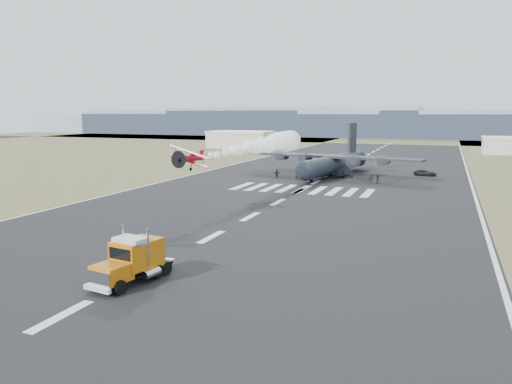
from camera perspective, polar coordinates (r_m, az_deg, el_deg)
The scene contains 21 objects.
ground at distance 47.38m, azimuth -11.55°, elevation -8.40°, with size 500.00×500.00×0.00m, color black.
scrub_far at distance 269.46m, azimuth 15.78°, elevation 5.78°, with size 500.00×80.00×0.00m, color brown.
runway_markings at distance 101.98m, azimuth 6.81°, elevation 1.11°, with size 60.00×260.00×0.01m, color silver, non-canonical shape.
ridge_seg_a at distance 370.21m, azimuth -15.57°, elevation 7.62°, with size 150.00×50.00×13.00m, color #7E8EA0.
ridge_seg_b at distance 335.74m, azimuth -6.52°, elevation 7.94°, with size 150.00×50.00×15.00m, color #7E8EA0.
ridge_seg_c at distance 311.19m, azimuth 4.27°, elevation 8.07°, with size 150.00×50.00×17.00m, color #7E8EA0.
ridge_seg_d at distance 299.07m, azimuth 16.37°, elevation 7.30°, with size 150.00×50.00×13.00m, color #7E8EA0.
hangar_left at distance 198.63m, azimuth -1.76°, elevation 6.03°, with size 24.50×14.50×6.70m.
semi_truck at distance 43.29m, azimuth -13.98°, elevation -7.55°, with size 3.90×8.78×3.86m.
aerobatic_biplane at distance 68.17m, azimuth -7.60°, elevation 3.90°, with size 6.40×5.86×3.25m.
smoke_trail at distance 97.44m, azimuth 2.44°, elevation 5.70°, with size 4.25×40.31×4.11m.
transport_aircraft at distance 112.98m, azimuth 8.92°, elevation 3.36°, with size 39.96×32.74×11.56m.
support_vehicle at distance 118.12m, azimuth 18.77°, elevation 2.11°, with size 2.27×4.93×1.37m, color black.
crew_a at distance 105.35m, azimuth 4.66°, elevation 1.86°, with size 0.62×0.51×1.71m, color black.
crew_b at distance 109.26m, azimuth 9.88°, elevation 2.02°, with size 0.84×0.52×1.72m, color black.
crew_c at distance 102.37m, azimuth 13.00°, elevation 1.49°, with size 1.20×0.56×1.86m, color black.
crew_d at distance 107.84m, azimuth 9.07°, elevation 1.95°, with size 1.01×0.52×1.73m, color black.
crew_e at distance 110.70m, azimuth 6.08°, elevation 2.23°, with size 0.89×0.55×1.83m, color black.
crew_f at distance 108.38m, azimuth 2.39°, elevation 2.11°, with size 1.65×0.53×1.78m, color black.
crew_g at distance 108.77m, azimuth 10.94°, elevation 1.92°, with size 0.57×0.47×1.57m, color black.
crew_h at distance 101.97m, azimuth 13.76°, elevation 1.43°, with size 0.89×0.55×1.84m, color black.
Camera 1 is at (24.59, -37.96, 14.11)m, focal length 35.00 mm.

